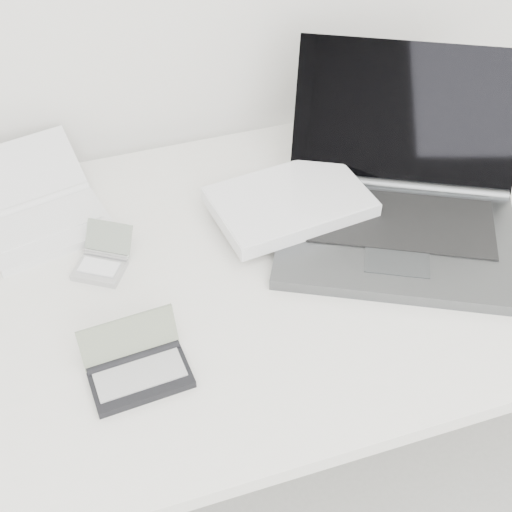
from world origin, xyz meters
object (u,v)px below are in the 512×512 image
object	(u,v)px
laptop_large	(370,202)
netbook_open_white	(40,212)
desk	(265,279)
palmtop_charcoal	(138,368)

from	to	relation	value
laptop_large	netbook_open_white	distance (m)	0.62
desk	laptop_large	bearing A→B (deg)	11.34
palmtop_charcoal	desk	bearing A→B (deg)	29.23
desk	palmtop_charcoal	world-z (taller)	palmtop_charcoal
palmtop_charcoal	laptop_large	bearing A→B (deg)	20.04
netbook_open_white	palmtop_charcoal	world-z (taller)	netbook_open_white
laptop_large	palmtop_charcoal	bearing A→B (deg)	-128.88
laptop_large	palmtop_charcoal	world-z (taller)	laptop_large
netbook_open_white	laptop_large	bearing A→B (deg)	-30.99
laptop_large	netbook_open_white	bearing A→B (deg)	-171.63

